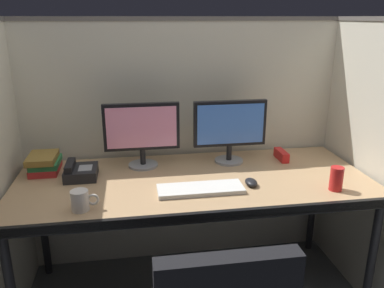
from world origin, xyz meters
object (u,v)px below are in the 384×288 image
Objects in this scene: computer_mouse at (251,182)px; soda_can at (336,179)px; monitor_left at (142,131)px; keyboard_main at (201,189)px; coffee_mug at (81,201)px; desk at (194,188)px; red_stapler at (281,155)px; desk_phone at (80,172)px; book_stack at (44,163)px; monitor_right at (230,127)px.

soda_can reaches higher than computer_mouse.
monitor_left is 1.00× the size of keyboard_main.
soda_can is at bearing 0.93° from coffee_mug.
desk is at bearing 160.36° from soda_can.
computer_mouse is 0.79× the size of soda_can.
red_stapler is at bearing 102.62° from soda_can.
soda_can reaches higher than desk_phone.
coffee_mug is 0.56× the size of book_stack.
monitor_right is 4.48× the size of computer_mouse.
coffee_mug is at bearing -83.23° from desk_phone.
keyboard_main is at bearing -55.32° from monitor_left.
desk_phone is (-0.34, -0.12, -0.18)m from monitor_left.
monitor_right is 0.88m from desk_phone.
book_stack reaches higher than red_stapler.
soda_can is (1.24, 0.02, 0.01)m from coffee_mug.
desk is 12.67× the size of red_stapler.
desk_phone is at bearing -161.35° from monitor_left.
monitor_right is at bearing 132.24° from soda_can.
computer_mouse is at bearing 5.65° from keyboard_main.
desk_phone is (-0.86, -0.11, -0.18)m from monitor_right.
computer_mouse is 0.51× the size of desk_phone.
monitor_left is 0.68m from computer_mouse.
coffee_mug is 0.66× the size of desk_phone.
red_stapler is at bearing 4.70° from desk_phone.
coffee_mug reaches higher than desk.
red_stapler reaches higher than computer_mouse.
book_stack reaches higher than coffee_mug.
monitor_right is (0.51, -0.01, 0.00)m from monitor_left.
book_stack is at bearing 163.48° from desk.
monitor_left is 4.48× the size of computer_mouse.
keyboard_main is 0.27m from computer_mouse.
red_stapler is at bearing -1.72° from monitor_right.
keyboard_main is at bearing -86.55° from desk.
keyboard_main is 0.68m from red_stapler.
computer_mouse is at bearing -33.91° from monitor_left.
desk_phone is (-1.18, -0.10, 0.01)m from red_stapler.
soda_can reaches higher than book_stack.
soda_can is at bearing -7.86° from keyboard_main.
computer_mouse reaches higher than desk.
monitor_left is at bearing -0.05° from book_stack.
computer_mouse is at bearing -130.95° from red_stapler.
keyboard_main is 1.93× the size of book_stack.
monitor_left is at bearing 137.45° from desk.
soda_can is at bearing -19.64° from desk.
soda_can is (0.94, -0.48, -0.15)m from monitor_left.
monitor_right is 1.93× the size of book_stack.
coffee_mug is at bearing -148.62° from monitor_right.
red_stapler is (0.57, 0.37, 0.02)m from keyboard_main.
computer_mouse is at bearing -15.63° from desk_phone.
red_stapler is (0.33, -0.01, -0.19)m from monitor_right.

